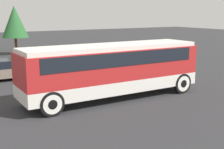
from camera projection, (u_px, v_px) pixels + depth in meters
ground_plane at (112, 98)px, 17.08m from camera, size 120.00×120.00×0.00m
tour_bus at (114, 66)px, 16.77m from camera, size 9.98×2.62×2.94m
parked_car_near at (4, 70)px, 21.62m from camera, size 4.49×1.95×1.39m
parked_car_mid at (75, 63)px, 24.35m from camera, size 4.00×1.98×1.50m
tree_center at (15, 22)px, 33.60m from camera, size 2.80×2.80×5.29m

